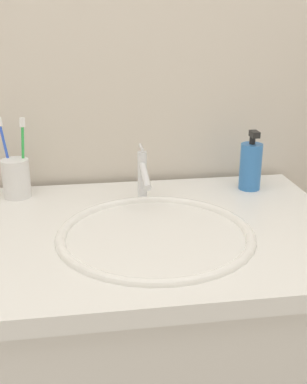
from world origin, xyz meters
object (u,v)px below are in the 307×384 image
object	(u,v)px
toothbrush_green	(23,152)
toothbrush_blue	(6,151)
soap_dispenser	(251,166)
toothbrush_cup	(16,178)
faucet	(143,175)

from	to	relation	value
toothbrush_green	toothbrush_blue	xyz separation A→B (m)	(-0.04, 0.01, 0.00)
toothbrush_blue	soap_dispenser	xyz separation A→B (m)	(0.65, -0.05, -0.05)
toothbrush_cup	toothbrush_blue	bearing A→B (deg)	133.85
soap_dispenser	faucet	bearing A→B (deg)	-171.09
toothbrush_cup	toothbrush_blue	world-z (taller)	toothbrush_blue
faucet	toothbrush_blue	xyz separation A→B (m)	(-0.35, 0.10, 0.05)
faucet	toothbrush_cup	distance (m)	0.34
toothbrush_cup	soap_dispenser	world-z (taller)	soap_dispenser
toothbrush_cup	faucet	bearing A→B (deg)	-13.67
toothbrush_green	soap_dispenser	bearing A→B (deg)	-4.15
toothbrush_green	soap_dispenser	xyz separation A→B (m)	(0.61, -0.04, -0.05)
faucet	toothbrush_green	size ratio (longest dim) A/B	0.73
toothbrush_green	faucet	bearing A→B (deg)	-16.78
toothbrush_cup	toothbrush_green	xyz separation A→B (m)	(0.02, 0.01, 0.07)
faucet	toothbrush_cup	world-z (taller)	faucet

